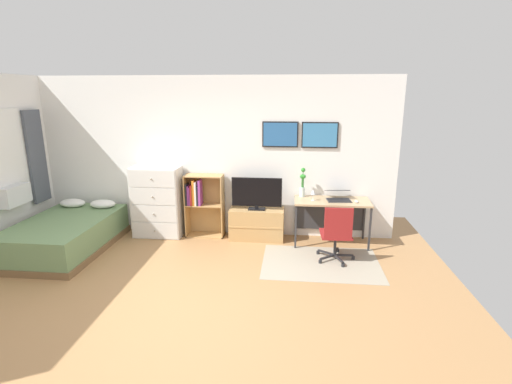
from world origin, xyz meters
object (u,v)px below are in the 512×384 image
bookshelf (201,201)px  laptop (338,196)px  bed (66,234)px  bamboo_vase (303,183)px  desk (331,207)px  office_chair (337,232)px  computer_mouse (356,201)px  dresser (158,202)px  tv_stand (257,224)px  television (257,194)px  wine_glass (313,192)px

bookshelf → laptop: bearing=-2.1°
bed → bamboo_vase: 3.87m
bookshelf → desk: 2.19m
bookshelf → office_chair: 2.37m
bed → computer_mouse: 4.62m
dresser → tv_stand: 1.75m
bookshelf → computer_mouse: 2.58m
office_chair → bamboo_vase: 1.14m
computer_mouse → laptop: bearing=151.0°
computer_mouse → bed: bearing=-172.6°
television → laptop: size_ratio=1.90×
dresser → office_chair: bearing=-15.0°
desk → bookshelf: bearing=178.2°
dresser → office_chair: (2.96, -0.79, -0.15)m
dresser → bamboo_vase: (2.46, 0.10, 0.36)m
dresser → bookshelf: size_ratio=1.13×
bed → laptop: laptop is taller
office_chair → television: bearing=145.4°
tv_stand → laptop: size_ratio=2.08×
tv_stand → laptop: bearing=-1.3°
desk → wine_glass: wine_glass is taller
television → bookshelf: bearing=175.5°
dresser → desk: (2.94, 0.00, -0.00)m
bookshelf → wine_glass: bearing=-5.9°
bamboo_vase → wine_glass: size_ratio=2.74×
dresser → wine_glass: 2.65m
bookshelf → laptop: bookshelf is taller
bookshelf → laptop: 2.30m
tv_stand → bed: bearing=-165.3°
bamboo_vase → office_chair: bearing=-61.0°
bed → laptop: bearing=10.1°
dresser → desk: size_ratio=1.01×
television → bamboo_vase: bearing=8.0°
office_chair → wine_glass: (-0.33, 0.67, 0.42)m
tv_stand → bamboo_vase: (0.75, 0.08, 0.71)m
desk → laptop: bearing=-9.5°
computer_mouse → wine_glass: bearing=176.5°
desk → computer_mouse: (0.37, -0.17, 0.15)m
desk → bamboo_vase: bamboo_vase is taller
dresser → television: bearing=-0.2°
bed → desk: 4.27m
desk → computer_mouse: computer_mouse is taller
dresser → computer_mouse: (3.31, -0.17, 0.15)m
bookshelf → tv_stand: (0.96, -0.05, -0.36)m
tv_stand → office_chair: 1.50m
tv_stand → laptop: (1.33, -0.03, 0.54)m
tv_stand → office_chair: (1.24, -0.81, 0.19)m
tv_stand → television: size_ratio=1.09×
dresser → tv_stand: size_ratio=1.33×
dresser → television: (1.71, -0.01, 0.19)m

